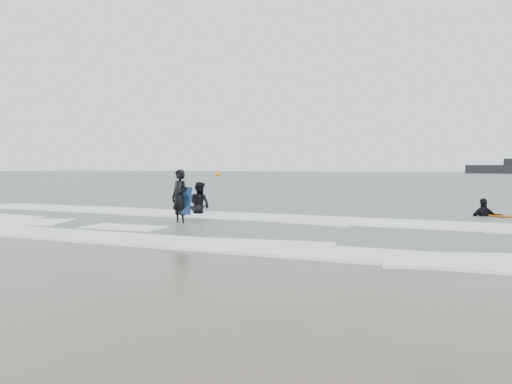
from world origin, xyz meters
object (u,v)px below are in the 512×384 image
at_px(surfer_wading, 200,216).
at_px(surfer_breaker, 186,212).
at_px(surfer_centre, 180,225).
at_px(surfer_right_near, 484,218).
at_px(buoy, 217,174).

bearing_deg(surfer_wading, surfer_breaker, -23.46).
height_order(surfer_wading, surfer_breaker, surfer_wading).
xyz_separation_m(surfer_centre, surfer_wading, (-0.95, 3.01, 0.00)).
relative_size(surfer_centre, surfer_right_near, 1.02).
bearing_deg(surfer_centre, buoy, 135.73).
bearing_deg(surfer_breaker, buoy, 109.72).
distance_m(surfer_right_near, buoy, 81.92).
bearing_deg(surfer_wading, surfer_right_near, -145.69).
height_order(surfer_breaker, buoy, buoy).
height_order(surfer_centre, surfer_breaker, surfer_centre).
height_order(surfer_right_near, buoy, buoy).
relative_size(surfer_breaker, surfer_right_near, 0.91).
bearing_deg(buoy, surfer_breaker, -62.85).
relative_size(surfer_wading, surfer_right_near, 1.01).
bearing_deg(surfer_wading, buoy, -48.00).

